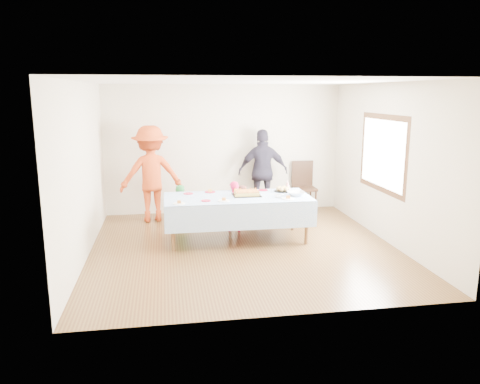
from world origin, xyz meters
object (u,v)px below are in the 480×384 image
object	(u,v)px
birthday_cake	(247,193)
dining_chair	(303,183)
party_table	(237,199)
adult_left	(151,174)

from	to	relation	value
birthday_cake	dining_chair	distance (m)	2.43
party_table	adult_left	world-z (taller)	adult_left
party_table	adult_left	size ratio (longest dim) A/B	1.31
adult_left	dining_chair	bearing A→B (deg)	179.37
party_table	birthday_cake	world-z (taller)	birthday_cake
birthday_cake	dining_chair	xyz separation A→B (m)	(1.58, 1.83, -0.22)
party_table	dining_chair	bearing A→B (deg)	47.00
birthday_cake	adult_left	bearing A→B (deg)	138.10
party_table	birthday_cake	bearing A→B (deg)	14.52
birthday_cake	dining_chair	world-z (taller)	dining_chair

